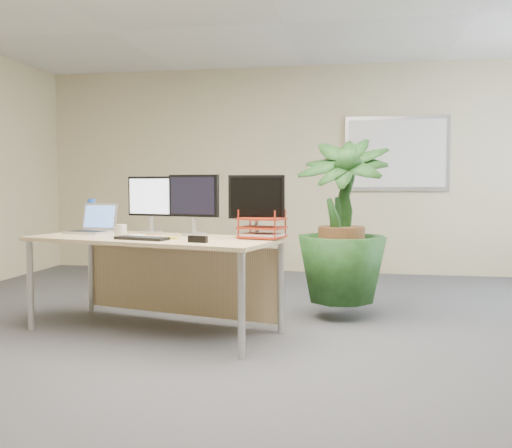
% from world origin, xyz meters
% --- Properties ---
extents(floor, '(8.00, 8.00, 0.00)m').
position_xyz_m(floor, '(0.00, 0.00, 0.00)').
color(floor, '#414145').
rests_on(floor, ground).
extents(back_wall, '(7.00, 0.04, 2.70)m').
position_xyz_m(back_wall, '(0.00, 4.00, 1.35)').
color(back_wall, beige).
rests_on(back_wall, floor).
extents(whiteboard, '(1.30, 0.04, 0.95)m').
position_xyz_m(whiteboard, '(1.20, 3.97, 1.55)').
color(whiteboard, silver).
rests_on(whiteboard, back_wall).
extents(desk, '(2.09, 1.25, 0.75)m').
position_xyz_m(desk, '(-0.82, 0.80, 0.59)').
color(desk, tan).
rests_on(desk, floor).
extents(floor_plant, '(0.98, 0.98, 1.50)m').
position_xyz_m(floor_plant, '(0.59, 1.43, 0.75)').
color(floor_plant, '#163312').
rests_on(floor_plant, floor).
extents(monitor_left, '(0.43, 0.19, 0.48)m').
position_xyz_m(monitor_left, '(-0.99, 1.05, 1.02)').
color(monitor_left, '#B5B5BA').
rests_on(monitor_left, desk).
extents(monitor_right, '(0.44, 0.20, 0.49)m').
position_xyz_m(monitor_right, '(-0.58, 0.91, 1.03)').
color(monitor_right, '#B5B5BA').
rests_on(monitor_right, desk).
extents(monitor_dark, '(0.43, 0.20, 0.48)m').
position_xyz_m(monitor_dark, '(-0.04, 0.77, 1.03)').
color(monitor_dark, '#B5B5BA').
rests_on(monitor_dark, desk).
extents(laptop, '(0.41, 0.38, 0.25)m').
position_xyz_m(laptop, '(-1.49, 0.98, 0.81)').
color(laptop, silver).
rests_on(laptop, desk).
extents(keyboard, '(0.43, 0.23, 0.02)m').
position_xyz_m(keyboard, '(-0.86, 0.48, 0.76)').
color(keyboard, black).
rests_on(keyboard, desk).
extents(coffee_mug, '(0.12, 0.08, 0.09)m').
position_xyz_m(coffee_mug, '(-1.13, 0.74, 0.80)').
color(coffee_mug, beige).
rests_on(coffee_mug, desk).
extents(spiral_notebook, '(0.30, 0.25, 0.01)m').
position_xyz_m(spiral_notebook, '(-0.92, 0.68, 0.75)').
color(spiral_notebook, white).
rests_on(spiral_notebook, desk).
extents(orange_pen, '(0.13, 0.03, 0.01)m').
position_xyz_m(orange_pen, '(-0.85, 0.71, 0.77)').
color(orange_pen, orange).
rests_on(orange_pen, spiral_notebook).
extents(yellow_highlighter, '(0.12, 0.06, 0.02)m').
position_xyz_m(yellow_highlighter, '(-0.66, 0.59, 0.76)').
color(yellow_highlighter, yellow).
rests_on(yellow_highlighter, desk).
extents(water_bottle, '(0.07, 0.07, 0.28)m').
position_xyz_m(water_bottle, '(-1.59, 1.16, 0.88)').
color(water_bottle, '#A9B6C6').
rests_on(water_bottle, desk).
extents(letter_tray, '(0.37, 0.31, 0.15)m').
position_xyz_m(letter_tray, '(0.01, 0.72, 0.82)').
color(letter_tray, '#A12613').
rests_on(letter_tray, desk).
extents(stapler, '(0.15, 0.07, 0.05)m').
position_xyz_m(stapler, '(-0.39, 0.35, 0.77)').
color(stapler, black).
rests_on(stapler, desk).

